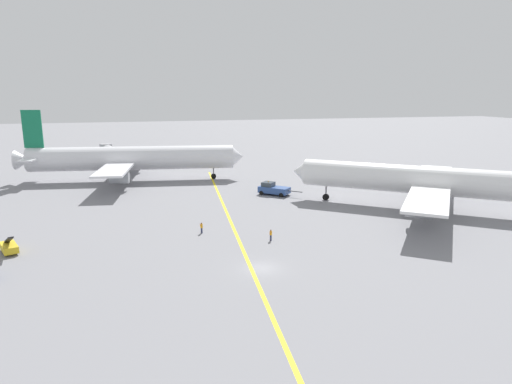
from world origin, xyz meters
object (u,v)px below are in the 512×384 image
object	(u,v)px
airliner_at_gate_left	(131,158)
ground_crew_ramp_agent_by_cones	(271,235)
jet_bridge	(111,152)
pushback_tug	(273,189)
ground_crew_marshaller_foreground	(202,228)
gse_belt_loader_portside	(9,247)
airliner_being_pushed	(422,181)

from	to	relation	value
airliner_at_gate_left	ground_crew_ramp_agent_by_cones	xyz separation A→B (m)	(19.31, -53.28, -4.63)
jet_bridge	pushback_tug	bearing A→B (deg)	-55.68
ground_crew_ramp_agent_by_cones	airliner_at_gate_left	bearing A→B (deg)	109.93
ground_crew_marshaller_foreground	jet_bridge	size ratio (longest dim) A/B	0.08
airliner_at_gate_left	ground_crew_marshaller_foreground	xyz separation A→B (m)	(10.04, -46.98, -4.63)
gse_belt_loader_portside	jet_bridge	distance (m)	75.76
airliner_being_pushed	ground_crew_ramp_agent_by_cones	xyz separation A→B (m)	(-32.36, -9.86, -4.55)
airliner_at_gate_left	pushback_tug	size ratio (longest dim) A/B	6.73
gse_belt_loader_portside	jet_bridge	xyz separation A→B (m)	(10.86, 74.91, 3.16)
jet_bridge	airliner_being_pushed	bearing A→B (deg)	-50.54
airliner_being_pushed	pushback_tug	bearing A→B (deg)	140.14
airliner_being_pushed	pushback_tug	distance (m)	29.93
airliner_at_gate_left	gse_belt_loader_portside	xyz separation A→B (m)	(-16.54, -48.65, -4.69)
pushback_tug	jet_bridge	world-z (taller)	jet_bridge
airliner_at_gate_left	jet_bridge	distance (m)	26.92
gse_belt_loader_portside	ground_crew_marshaller_foreground	distance (m)	26.63
airliner_at_gate_left	ground_crew_marshaller_foreground	world-z (taller)	airliner_at_gate_left
pushback_tug	airliner_at_gate_left	bearing A→B (deg)	139.82
ground_crew_marshaller_foreground	jet_bridge	distance (m)	74.98
airliner_at_gate_left	airliner_being_pushed	world-z (taller)	airliner_at_gate_left
airliner_being_pushed	ground_crew_marshaller_foreground	bearing A→B (deg)	-175.10
airliner_being_pushed	ground_crew_marshaller_foreground	world-z (taller)	airliner_being_pushed
ground_crew_ramp_agent_by_cones	airliner_being_pushed	bearing A→B (deg)	16.95
ground_crew_ramp_agent_by_cones	ground_crew_marshaller_foreground	bearing A→B (deg)	145.83
airliner_being_pushed	gse_belt_loader_portside	world-z (taller)	airliner_being_pushed
jet_bridge	gse_belt_loader_portside	bearing A→B (deg)	-98.25
airliner_at_gate_left	gse_belt_loader_portside	bearing A→B (deg)	-108.78
gse_belt_loader_portside	ground_crew_ramp_agent_by_cones	world-z (taller)	gse_belt_loader_portside
jet_bridge	ground_crew_ramp_agent_by_cones	bearing A→B (deg)	-72.56
ground_crew_ramp_agent_by_cones	jet_bridge	xyz separation A→B (m)	(-24.99, 79.54, 3.10)
airliner_being_pushed	jet_bridge	size ratio (longest dim) A/B	2.03
pushback_tug	gse_belt_loader_portside	distance (m)	51.51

